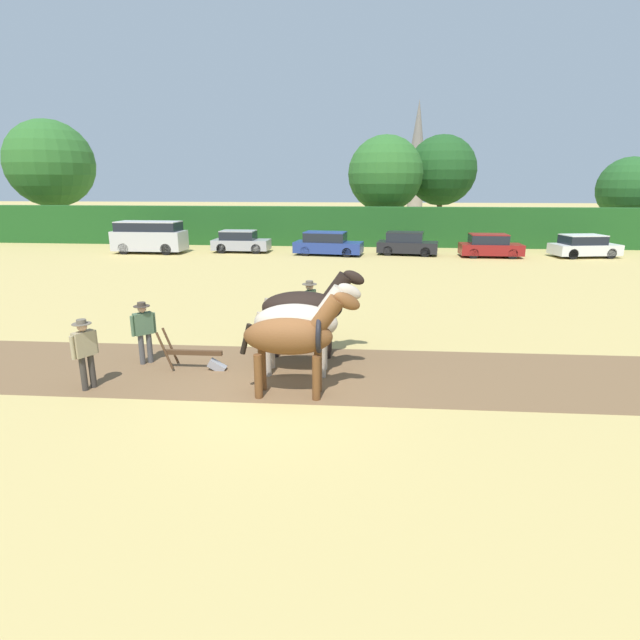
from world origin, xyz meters
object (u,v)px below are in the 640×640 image
object	(u,v)px
tree_far_left	(50,164)
farmer_beside_team	(310,304)
church_spire	(417,156)
parked_car_center	(407,244)
parked_car_center_right	(490,246)
draft_horse_lead_right	(300,322)
tree_center_left	(442,171)
tree_center	(629,188)
plow	(199,357)
farmer_onlooker_left	(85,349)
tree_left	(386,174)
draft_horse_lead_left	(294,336)
farmer_at_plow	(144,328)
draft_horse_trail_left	(306,307)
parked_car_right	(584,246)
parked_van	(149,237)
parked_car_center_left	(327,244)
parked_car_left	(240,242)

from	to	relation	value
tree_far_left	farmer_beside_team	size ratio (longest dim) A/B	5.67
church_spire	parked_car_center	world-z (taller)	church_spire
tree_far_left	church_spire	world-z (taller)	church_spire
parked_car_center_right	draft_horse_lead_right	bearing A→B (deg)	-113.30
tree_far_left	tree_center_left	world-z (taller)	tree_far_left
tree_center	farmer_beside_team	bearing A→B (deg)	-127.60
plow	farmer_onlooker_left	bearing A→B (deg)	-146.70
tree_left	draft_horse_lead_left	size ratio (longest dim) A/B	3.10
draft_horse_lead_right	farmer_at_plow	bearing A→B (deg)	175.20
church_spire	tree_left	bearing A→B (deg)	-99.12
tree_far_left	farmer_onlooker_left	distance (m)	40.81
tree_far_left	draft_horse_trail_left	xyz separation A→B (m)	(26.82, -31.00, -4.95)
tree_left	tree_center_left	distance (m)	5.48
tree_left	parked_car_center_right	xyz separation A→B (m)	(6.55, -9.09, -4.63)
tree_far_left	parked_car_center	xyz separation A→B (m)	(30.99, -10.37, -5.57)
tree_center_left	parked_car_right	xyz separation A→B (m)	(7.77, -11.19, -4.95)
draft_horse_lead_left	parked_van	size ratio (longest dim) A/B	0.57
tree_center	farmer_beside_team	distance (m)	37.22
tree_far_left	draft_horse_lead_left	xyz separation A→B (m)	(26.88, -33.74, -4.93)
plow	farmer_onlooker_left	xyz separation A→B (m)	(-2.12, -1.45, 0.64)
farmer_beside_team	parked_car_center_left	xyz separation A→B (m)	(-0.97, 18.48, -0.32)
parked_van	parked_car_center_right	world-z (taller)	parked_van
parked_car_left	parked_car_right	xyz separation A→B (m)	(22.57, -0.31, -0.02)
draft_horse_trail_left	parked_car_right	world-z (taller)	draft_horse_trail_left
draft_horse_lead_right	parked_car_left	world-z (taller)	draft_horse_lead_right
draft_horse_lead_right	parked_van	xyz separation A→B (m)	(-13.21, 21.22, -0.21)
tree_far_left	parked_car_center_left	xyz separation A→B (m)	(25.76, -10.98, -5.56)
parked_car_left	parked_car_center_right	xyz separation A→B (m)	(16.57, -0.85, -0.01)
tree_left	parked_car_left	size ratio (longest dim) A/B	2.15
tree_far_left	tree_center_left	bearing A→B (deg)	1.24
farmer_at_plow	draft_horse_trail_left	bearing A→B (deg)	61.27
farmer_onlooker_left	parked_van	world-z (taller)	parked_van
tree_center	plow	bearing A→B (deg)	-127.83
tree_left	farmer_onlooker_left	world-z (taller)	tree_left
draft_horse_trail_left	tree_center	bearing A→B (deg)	52.82
tree_center	draft_horse_trail_left	distance (m)	38.37
plow	farmer_at_plow	xyz separation A→B (m)	(-1.54, 0.32, 0.63)
tree_center_left	parked_car_center	bearing A→B (deg)	-107.41
parked_car_left	tree_center_left	bearing A→B (deg)	36.93
farmer_beside_team	parked_car_right	world-z (taller)	farmer_beside_team
farmer_onlooker_left	tree_left	bearing A→B (deg)	104.41
draft_horse_lead_right	parked_car_right	distance (m)	26.80
parked_van	parked_car_center	size ratio (longest dim) A/B	1.16
parked_car_center_left	tree_left	bearing A→B (deg)	74.14
tree_center_left	draft_horse_lead_left	distance (m)	35.58
tree_center_left	draft_horse_trail_left	xyz separation A→B (m)	(-7.65, -31.75, -4.31)
draft_horse_trail_left	farmer_onlooker_left	size ratio (longest dim) A/B	1.76
draft_horse_trail_left	farmer_beside_team	size ratio (longest dim) A/B	1.64
draft_horse_trail_left	farmer_beside_team	bearing A→B (deg)	92.48
farmer_at_plow	parked_car_left	distance (m)	22.18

